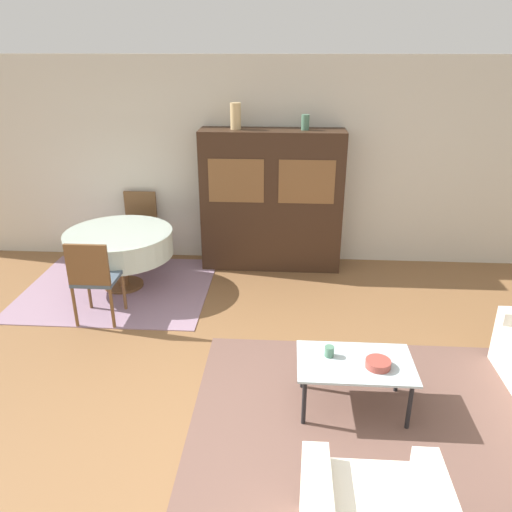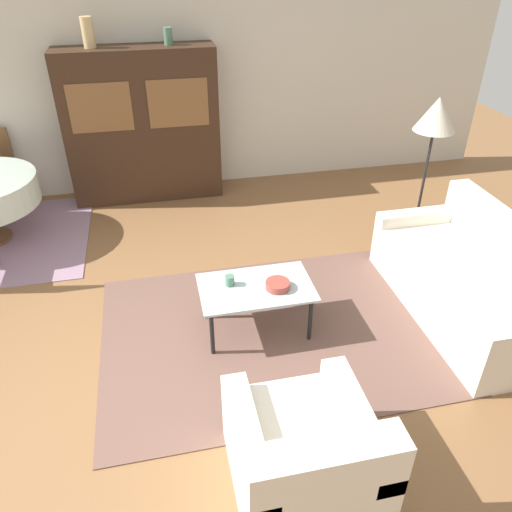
# 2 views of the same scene
# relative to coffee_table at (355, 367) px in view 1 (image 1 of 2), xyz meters

# --- Properties ---
(ground_plane) EXTENTS (14.00, 14.00, 0.00)m
(ground_plane) POSITION_rel_coffee_table_xyz_m (-1.06, -0.45, -0.40)
(ground_plane) COLOR brown
(wall_back) EXTENTS (10.00, 0.06, 2.70)m
(wall_back) POSITION_rel_coffee_table_xyz_m (-1.06, 3.18, 0.95)
(wall_back) COLOR beige
(wall_back) RESTS_ON ground_plane
(area_rug) EXTENTS (2.86, 2.08, 0.01)m
(area_rug) POSITION_rel_coffee_table_xyz_m (0.12, -0.08, -0.40)
(area_rug) COLOR brown
(area_rug) RESTS_ON ground_plane
(dining_rug) EXTENTS (2.25, 1.89, 0.01)m
(dining_rug) POSITION_rel_coffee_table_xyz_m (-2.65, 2.04, -0.40)
(dining_rug) COLOR gray
(dining_rug) RESTS_ON ground_plane
(coffee_table) EXTENTS (0.94, 0.58, 0.44)m
(coffee_table) POSITION_rel_coffee_table_xyz_m (0.00, 0.00, 0.00)
(coffee_table) COLOR black
(coffee_table) RESTS_ON area_rug
(display_cabinet) EXTENTS (1.83, 0.48, 1.83)m
(display_cabinet) POSITION_rel_coffee_table_xyz_m (-0.78, 2.89, 0.51)
(display_cabinet) COLOR #382316
(display_cabinet) RESTS_ON ground_plane
(dining_table) EXTENTS (1.29, 1.29, 0.72)m
(dining_table) POSITION_rel_coffee_table_xyz_m (-2.60, 2.10, 0.18)
(dining_table) COLOR brown
(dining_table) RESTS_ON dining_rug
(dining_chair_near) EXTENTS (0.44, 0.44, 0.95)m
(dining_chair_near) POSITION_rel_coffee_table_xyz_m (-2.60, 1.23, 0.15)
(dining_chair_near) COLOR brown
(dining_chair_near) RESTS_ON dining_rug
(dining_chair_far) EXTENTS (0.44, 0.44, 0.95)m
(dining_chair_far) POSITION_rel_coffee_table_xyz_m (-2.60, 2.96, 0.15)
(dining_chair_far) COLOR brown
(dining_chair_far) RESTS_ON dining_rug
(cup) EXTENTS (0.08, 0.08, 0.09)m
(cup) POSITION_rel_coffee_table_xyz_m (-0.21, 0.07, 0.09)
(cup) COLOR #4C7A60
(cup) RESTS_ON coffee_table
(bowl) EXTENTS (0.20, 0.20, 0.06)m
(bowl) POSITION_rel_coffee_table_xyz_m (0.17, -0.06, 0.08)
(bowl) COLOR #9E4238
(bowl) RESTS_ON coffee_table
(vase_tall) EXTENTS (0.13, 0.13, 0.32)m
(vase_tall) POSITION_rel_coffee_table_xyz_m (-1.24, 2.89, 1.59)
(vase_tall) COLOR tan
(vase_tall) RESTS_ON display_cabinet
(vase_short) EXTENTS (0.10, 0.10, 0.19)m
(vase_short) POSITION_rel_coffee_table_xyz_m (-0.38, 2.89, 1.52)
(vase_short) COLOR #4C7A60
(vase_short) RESTS_ON display_cabinet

